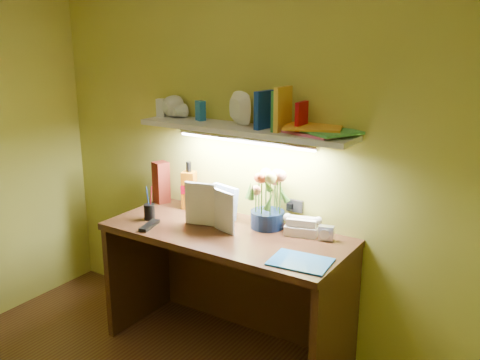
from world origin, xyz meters
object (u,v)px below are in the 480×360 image
telephone (302,224)px  desk (226,292)px  desk_clock (326,233)px  flower_bouquet (268,199)px  whisky_bottle (189,185)px

telephone → desk: bearing=-166.6°
desk → desk_clock: 0.69m
flower_bouquet → desk_clock: 0.38m
desk → whisky_bottle: size_ratio=4.64×
telephone → whisky_bottle: bearing=164.8°
flower_bouquet → desk: bearing=-131.3°
flower_bouquet → whisky_bottle: size_ratio=1.12×
telephone → desk_clock: size_ratio=2.23×
flower_bouquet → whisky_bottle: (-0.58, 0.02, -0.02)m
desk → telephone: telephone is taller
desk → telephone: (0.37, 0.20, 0.43)m
desk → flower_bouquet: size_ratio=4.14×
desk → whisky_bottle: 0.70m
desk → flower_bouquet: bearing=48.7°
desk → whisky_bottle: (-0.42, 0.21, 0.53)m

